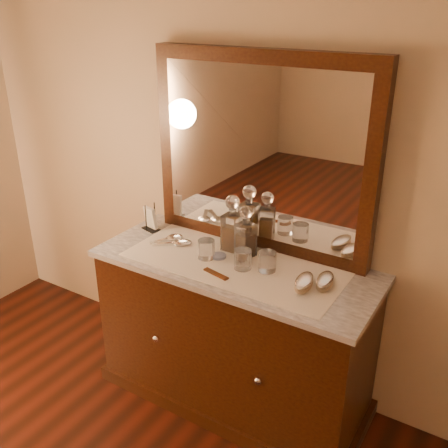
% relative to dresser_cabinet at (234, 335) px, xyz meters
% --- Properties ---
extents(dresser_cabinet, '(1.40, 0.55, 0.82)m').
position_rel_dresser_cabinet_xyz_m(dresser_cabinet, '(0.00, 0.00, 0.00)').
color(dresser_cabinet, black).
rests_on(dresser_cabinet, floor).
extents(dresser_plinth, '(1.46, 0.59, 0.08)m').
position_rel_dresser_cabinet_xyz_m(dresser_plinth, '(0.00, 0.00, -0.37)').
color(dresser_plinth, black).
rests_on(dresser_plinth, floor).
extents(knob_left, '(0.04, 0.04, 0.04)m').
position_rel_dresser_cabinet_xyz_m(knob_left, '(-0.30, -0.28, 0.04)').
color(knob_left, silver).
rests_on(knob_left, dresser_cabinet).
extents(knob_right, '(0.04, 0.04, 0.04)m').
position_rel_dresser_cabinet_xyz_m(knob_right, '(0.30, -0.28, 0.04)').
color(knob_right, silver).
rests_on(knob_right, dresser_cabinet).
extents(marble_top, '(1.44, 0.59, 0.03)m').
position_rel_dresser_cabinet_xyz_m(marble_top, '(0.00, 0.00, 0.42)').
color(marble_top, white).
rests_on(marble_top, dresser_cabinet).
extents(mirror_frame, '(1.20, 0.08, 1.00)m').
position_rel_dresser_cabinet_xyz_m(mirror_frame, '(0.00, 0.25, 0.94)').
color(mirror_frame, black).
rests_on(mirror_frame, marble_top).
extents(mirror_glass, '(1.06, 0.01, 0.86)m').
position_rel_dresser_cabinet_xyz_m(mirror_glass, '(0.00, 0.21, 0.94)').
color(mirror_glass, white).
rests_on(mirror_glass, marble_top).
extents(lace_runner, '(1.10, 0.45, 0.00)m').
position_rel_dresser_cabinet_xyz_m(lace_runner, '(0.00, -0.02, 0.44)').
color(lace_runner, silver).
rests_on(lace_runner, marble_top).
extents(pin_dish, '(0.09, 0.09, 0.01)m').
position_rel_dresser_cabinet_xyz_m(pin_dish, '(-0.09, 0.00, 0.45)').
color(pin_dish, white).
rests_on(pin_dish, lace_runner).
extents(comb, '(0.15, 0.06, 0.01)m').
position_rel_dresser_cabinet_xyz_m(comb, '(-0.01, -0.16, 0.45)').
color(comb, brown).
rests_on(comb, lace_runner).
extents(napkin_rack, '(0.12, 0.09, 0.16)m').
position_rel_dresser_cabinet_xyz_m(napkin_rack, '(-0.61, 0.09, 0.50)').
color(napkin_rack, black).
rests_on(napkin_rack, marble_top).
extents(decanter_left, '(0.09, 0.09, 0.30)m').
position_rel_dresser_cabinet_xyz_m(decanter_left, '(-0.08, 0.12, 0.56)').
color(decanter_left, brown).
rests_on(decanter_left, lace_runner).
extents(decanter_right, '(0.11, 0.11, 0.27)m').
position_rel_dresser_cabinet_xyz_m(decanter_right, '(0.01, 0.09, 0.55)').
color(decanter_right, brown).
rests_on(decanter_right, lace_runner).
extents(brush_near, '(0.10, 0.18, 0.05)m').
position_rel_dresser_cabinet_xyz_m(brush_near, '(0.39, -0.04, 0.47)').
color(brush_near, tan).
rests_on(brush_near, lace_runner).
extents(brush_far, '(0.10, 0.18, 0.05)m').
position_rel_dresser_cabinet_xyz_m(brush_far, '(0.47, 0.02, 0.47)').
color(brush_far, tan).
rests_on(brush_far, lace_runner).
extents(hand_mirror_outer, '(0.13, 0.19, 0.02)m').
position_rel_dresser_cabinet_xyz_m(hand_mirror_outer, '(-0.43, 0.04, 0.45)').
color(hand_mirror_outer, silver).
rests_on(hand_mirror_outer, lace_runner).
extents(hand_mirror_inner, '(0.20, 0.17, 0.02)m').
position_rel_dresser_cabinet_xyz_m(hand_mirror_inner, '(-0.36, 0.01, 0.45)').
color(hand_mirror_inner, silver).
rests_on(hand_mirror_inner, lace_runner).
extents(tumblers, '(0.41, 0.13, 0.10)m').
position_rel_dresser_cabinet_xyz_m(tumblers, '(0.03, -0.02, 0.49)').
color(tumblers, white).
rests_on(tumblers, lace_runner).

